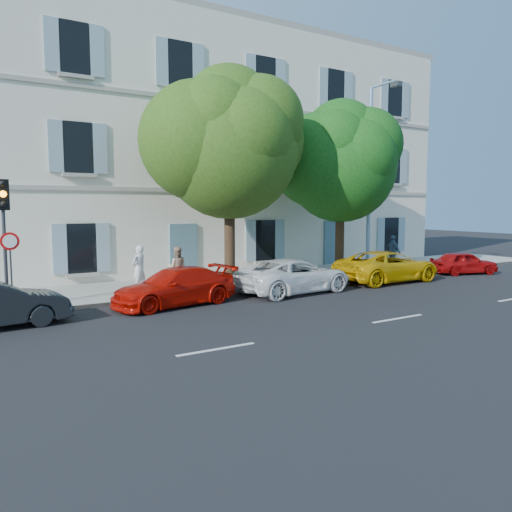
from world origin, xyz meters
TOP-DOWN VIEW (x-y plane):
  - ground at (0.00, 0.00)m, footprint 90.00×90.00m
  - sidewalk at (0.00, 4.45)m, footprint 36.00×4.50m
  - kerb at (0.00, 2.28)m, footprint 36.00×0.16m
  - building at (0.00, 10.20)m, footprint 28.00×7.00m
  - car_red_coupe at (-4.84, 1.29)m, footprint 4.52×2.37m
  - car_white_coupe at (-0.04, 1.15)m, footprint 4.87×2.57m
  - car_yellow_supercar at (5.05, 1.26)m, footprint 4.88×2.26m
  - car_red_hatchback at (10.05, 1.05)m, footprint 3.48×2.22m
  - tree_left at (-1.87, 2.88)m, footprint 5.27×5.27m
  - tree_right at (3.94, 3.13)m, footprint 4.90×4.90m
  - traffic_light at (-9.70, 2.75)m, footprint 0.35×0.45m
  - road_sign at (-9.58, 2.62)m, footprint 0.55×0.08m
  - street_lamp at (5.51, 2.78)m, footprint 0.29×1.82m
  - pedestrian_a at (-5.22, 3.76)m, footprint 0.74×0.66m
  - pedestrian_b at (-3.73, 3.73)m, footprint 0.94×0.85m
  - pedestrian_c at (7.97, 3.68)m, footprint 0.45×1.00m

SIDE VIEW (x-z plane):
  - ground at x=0.00m, z-range 0.00..0.00m
  - sidewalk at x=0.00m, z-range 0.00..0.15m
  - kerb at x=0.00m, z-range 0.00..0.16m
  - car_red_hatchback at x=10.05m, z-range 0.00..1.10m
  - car_red_coupe at x=-4.84m, z-range 0.00..1.25m
  - car_white_coupe at x=-0.04m, z-range 0.00..1.31m
  - car_yellow_supercar at x=5.05m, z-range 0.00..1.35m
  - pedestrian_b at x=-3.73m, z-range 0.15..1.74m
  - pedestrian_c at x=7.97m, z-range 0.15..1.82m
  - pedestrian_a at x=-5.22m, z-range 0.15..1.86m
  - road_sign at x=-9.58m, z-range 0.67..3.04m
  - traffic_light at x=-9.70m, z-range 1.03..4.98m
  - street_lamp at x=5.51m, z-range 0.72..9.26m
  - tree_right at x=3.94m, z-range 1.22..8.78m
  - tree_left at x=-1.87m, z-range 1.32..9.49m
  - building at x=0.00m, z-range 0.00..12.00m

